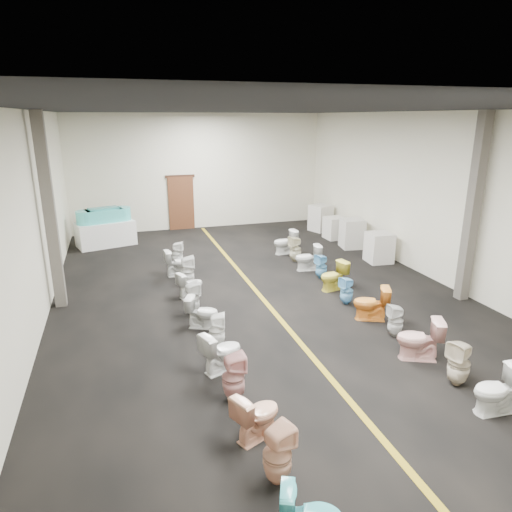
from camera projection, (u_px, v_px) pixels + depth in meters
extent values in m
plane|color=black|center=(262.00, 298.00, 11.43)|extent=(16.00, 16.00, 0.00)
plane|color=black|center=(263.00, 110.00, 10.12)|extent=(16.00, 16.00, 0.00)
plane|color=beige|center=(200.00, 172.00, 18.08)|extent=(10.00, 0.00, 10.00)
plane|color=beige|center=(31.00, 224.00, 9.35)|extent=(0.00, 16.00, 16.00)
plane|color=beige|center=(440.00, 199.00, 12.20)|extent=(0.00, 16.00, 16.00)
cube|color=olive|center=(262.00, 298.00, 11.43)|extent=(0.12, 15.60, 0.01)
cube|color=#562D19|center=(181.00, 203.00, 18.15)|extent=(1.00, 0.10, 2.10)
cube|color=#331C11|center=(180.00, 176.00, 17.84)|extent=(1.15, 0.08, 0.10)
cube|color=#59544C|center=(50.00, 213.00, 10.34)|extent=(0.25, 0.25, 4.50)
cube|color=#59544C|center=(473.00, 210.00, 10.76)|extent=(0.25, 0.25, 4.50)
cube|color=white|center=(106.00, 234.00, 15.97)|extent=(2.10, 1.45, 0.85)
cube|color=#46CAC7|center=(104.00, 216.00, 15.79)|extent=(1.33, 0.96, 0.50)
cylinder|color=#46CAC7|center=(86.00, 218.00, 15.48)|extent=(0.66, 0.66, 0.50)
cylinder|color=#46CAC7|center=(121.00, 214.00, 16.10)|extent=(0.66, 0.66, 0.50)
cube|color=teal|center=(103.00, 210.00, 15.73)|extent=(1.08, 0.72, 0.20)
cube|color=silver|center=(379.00, 247.00, 14.15)|extent=(0.78, 0.78, 0.93)
cube|color=silver|center=(352.00, 233.00, 15.70)|extent=(0.83, 0.83, 1.00)
cube|color=silver|center=(335.00, 228.00, 16.89)|extent=(0.73, 0.73, 0.80)
cube|color=silver|center=(321.00, 218.00, 18.02)|extent=(0.93, 0.93, 1.03)
imported|color=#E1A888|center=(277.00, 455.00, 5.56)|extent=(0.47, 0.46, 0.80)
imported|color=#F2AE8C|center=(257.00, 415.00, 6.36)|extent=(0.82, 0.67, 0.73)
imported|color=#CF938F|center=(233.00, 377.00, 7.22)|extent=(0.38, 0.37, 0.80)
imported|color=white|center=(222.00, 351.00, 8.05)|extent=(0.85, 0.66, 0.76)
imported|color=white|center=(217.00, 330.00, 8.92)|extent=(0.38, 0.38, 0.70)
imported|color=silver|center=(202.00, 312.00, 9.73)|extent=(0.78, 0.64, 0.70)
imported|color=silver|center=(192.00, 298.00, 10.40)|extent=(0.40, 0.40, 0.76)
imported|color=white|center=(190.00, 284.00, 11.40)|extent=(0.74, 0.57, 0.66)
imported|color=white|center=(187.00, 271.00, 12.08)|extent=(0.41, 0.40, 0.84)
imported|color=white|center=(178.00, 263.00, 12.96)|extent=(0.77, 0.47, 0.76)
imported|color=white|center=(177.00, 254.00, 13.84)|extent=(0.42, 0.41, 0.73)
imported|color=white|center=(498.00, 390.00, 6.89)|extent=(0.79, 0.49, 0.77)
imported|color=beige|center=(459.00, 363.00, 7.62)|extent=(0.46, 0.46, 0.81)
imported|color=beige|center=(419.00, 339.00, 8.43)|extent=(0.92, 0.75, 0.82)
imported|color=silver|center=(396.00, 321.00, 9.34)|extent=(0.36, 0.36, 0.69)
imported|color=orange|center=(371.00, 303.00, 10.10)|extent=(0.88, 0.71, 0.78)
imported|color=#7BC8F6|center=(347.00, 291.00, 10.96)|extent=(0.37, 0.37, 0.69)
imported|color=yellow|center=(334.00, 276.00, 11.86)|extent=(0.81, 0.56, 0.76)
imported|color=#6EBEED|center=(321.00, 266.00, 12.71)|extent=(0.39, 0.39, 0.70)
imported|color=white|center=(308.00, 258.00, 13.39)|extent=(0.80, 0.51, 0.77)
imported|color=beige|center=(295.00, 249.00, 14.20)|extent=(0.43, 0.42, 0.81)
imported|color=white|center=(285.00, 242.00, 15.00)|extent=(0.80, 0.48, 0.79)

